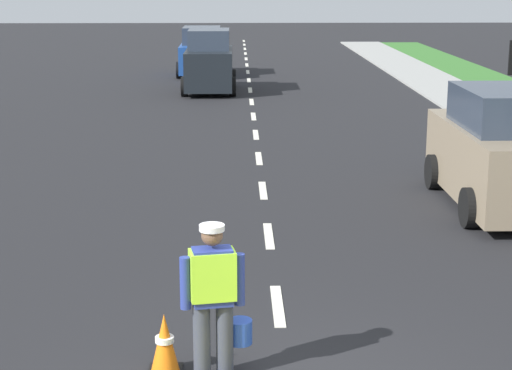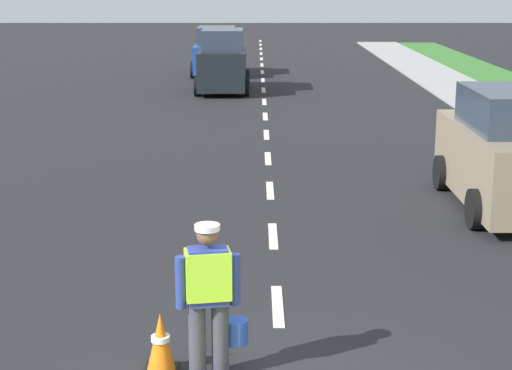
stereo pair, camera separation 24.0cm
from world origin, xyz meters
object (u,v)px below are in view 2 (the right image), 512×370
car_parked_curbside (509,153)px  car_oncoming_third (213,53)px  road_worker (207,293)px  car_oncoming_second (220,63)px  traffic_cone_near (158,343)px

car_parked_curbside → car_oncoming_third: bearing=106.4°
road_worker → car_parked_curbside: 8.39m
car_oncoming_second → car_parked_curbside: car_oncoming_second is taller
traffic_cone_near → car_parked_curbside: bearing=49.7°
road_worker → car_oncoming_second: car_oncoming_second is taller
road_worker → car_oncoming_third: (-1.19, 27.93, -0.00)m
road_worker → car_oncoming_third: size_ratio=0.43×
car_oncoming_second → car_parked_curbside: bearing=-70.0°
traffic_cone_near → car_parked_curbside: (5.59, 6.58, 0.68)m
car_oncoming_second → car_oncoming_third: size_ratio=0.99×
road_worker → traffic_cone_near: size_ratio=2.52×
car_parked_curbside → traffic_cone_near: bearing=-130.3°
road_worker → car_oncoming_third: bearing=92.4°
road_worker → car_parked_curbside: car_parked_curbside is taller
car_parked_curbside → car_oncoming_third: car_parked_curbside is taller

